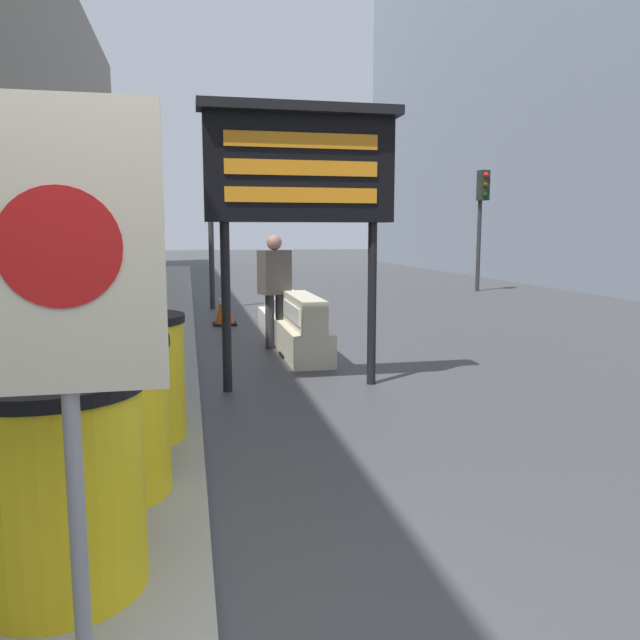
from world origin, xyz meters
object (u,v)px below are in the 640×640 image
(barrel_drum_back, at_px, (136,377))
(traffic_cone_near, at_px, (224,305))
(barrel_drum_middle, at_px, (107,416))
(traffic_light_far_side, at_px, (482,204))
(traffic_light_near_curb, at_px, (210,176))
(jersey_barrier_cream, at_px, (304,331))
(traffic_cone_mid, at_px, (293,335))
(barrel_drum_foreground, at_px, (59,484))
(message_board, at_px, (300,170))
(jersey_barrier_white, at_px, (282,315))
(warning_sign, at_px, (63,287))
(pedestrian_worker, at_px, (275,282))

(barrel_drum_back, height_order, traffic_cone_near, barrel_drum_back)
(barrel_drum_middle, height_order, traffic_light_far_side, traffic_light_far_side)
(traffic_light_near_curb, distance_m, traffic_light_far_side, 8.22)
(traffic_cone_near, bearing_deg, jersey_barrier_cream, -75.18)
(traffic_cone_mid, bearing_deg, traffic_light_far_side, 50.50)
(barrel_drum_foreground, distance_m, message_board, 4.59)
(barrel_drum_foreground, relative_size, message_board, 0.32)
(jersey_barrier_white, relative_size, traffic_light_near_curb, 0.44)
(traffic_cone_near, bearing_deg, traffic_light_far_side, 34.13)
(traffic_cone_mid, bearing_deg, message_board, -96.47)
(barrel_drum_back, distance_m, traffic_cone_near, 6.85)
(warning_sign, bearing_deg, jersey_barrier_cream, 72.44)
(jersey_barrier_white, xyz_separation_m, pedestrian_worker, (-0.28, -1.19, 0.65))
(jersey_barrier_white, bearing_deg, traffic_light_far_side, 43.93)
(jersey_barrier_cream, bearing_deg, traffic_light_far_side, 51.58)
(barrel_drum_middle, relative_size, traffic_cone_mid, 1.55)
(barrel_drum_foreground, distance_m, warning_sign, 1.11)
(traffic_cone_near, bearing_deg, jersey_barrier_white, -56.43)
(warning_sign, height_order, traffic_light_far_side, traffic_light_far_side)
(barrel_drum_foreground, xyz_separation_m, warning_sign, (0.18, -0.60, 0.91))
(pedestrian_worker, bearing_deg, barrel_drum_foreground, 50.70)
(jersey_barrier_cream, height_order, traffic_cone_near, jersey_barrier_cream)
(barrel_drum_back, bearing_deg, barrel_drum_middle, -94.72)
(barrel_drum_back, relative_size, pedestrian_worker, 0.57)
(barrel_drum_middle, height_order, jersey_barrier_white, barrel_drum_middle)
(jersey_barrier_white, bearing_deg, barrel_drum_middle, -107.35)
(traffic_cone_near, bearing_deg, barrel_drum_back, -98.81)
(barrel_drum_middle, height_order, barrel_drum_back, same)
(barrel_drum_back, distance_m, traffic_cone_mid, 4.03)
(jersey_barrier_white, relative_size, traffic_cone_mid, 2.92)
(warning_sign, bearing_deg, traffic_light_near_curb, 85.59)
(warning_sign, xyz_separation_m, jersey_barrier_cream, (1.92, 6.07, -1.15))
(jersey_barrier_cream, bearing_deg, barrel_drum_back, -119.44)
(jersey_barrier_white, bearing_deg, traffic_cone_mid, -93.88)
(message_board, xyz_separation_m, traffic_light_far_side, (7.08, 10.13, 0.16))
(traffic_light_far_side, bearing_deg, message_board, -124.98)
(jersey_barrier_white, height_order, pedestrian_worker, pedestrian_worker)
(pedestrian_worker, bearing_deg, traffic_cone_mid, 80.42)
(traffic_light_far_side, bearing_deg, barrel_drum_foreground, -122.34)
(traffic_light_near_curb, xyz_separation_m, pedestrian_worker, (0.72, -5.02, -1.95))
(barrel_drum_middle, xyz_separation_m, traffic_light_far_side, (8.77, 12.96, 1.90))
(barrel_drum_middle, relative_size, traffic_light_near_curb, 0.24)
(barrel_drum_middle, relative_size, warning_sign, 0.48)
(traffic_light_far_side, bearing_deg, traffic_cone_near, -145.87)
(message_board, distance_m, traffic_light_far_side, 12.36)
(jersey_barrier_white, relative_size, traffic_cone_near, 2.32)
(message_board, bearing_deg, barrel_drum_foreground, -114.64)
(jersey_barrier_cream, distance_m, jersey_barrier_white, 2.01)
(warning_sign, bearing_deg, jersey_barrier_white, 76.62)
(traffic_cone_mid, distance_m, traffic_light_near_curb, 6.32)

